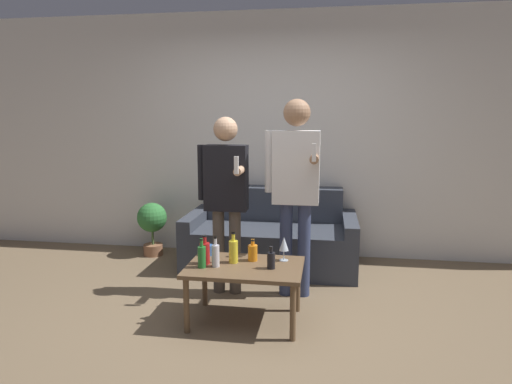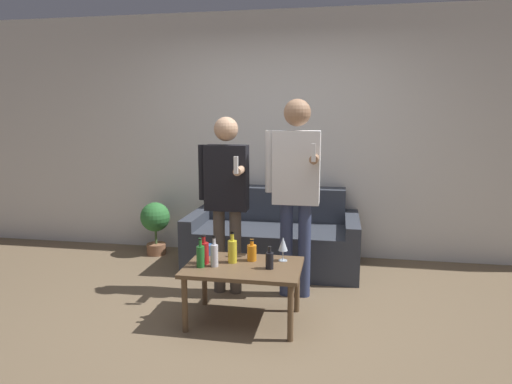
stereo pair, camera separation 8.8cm
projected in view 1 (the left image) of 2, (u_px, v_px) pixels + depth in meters
ground_plane at (244, 329)px, 3.41m from camera, size 16.00×16.00×0.00m
wall_back at (276, 136)px, 5.11m from camera, size 8.00×0.06×2.70m
couch at (272, 238)px, 4.83m from camera, size 1.75×0.92×0.80m
coffee_table at (245, 272)px, 3.49m from camera, size 0.88×0.60×0.45m
bottle_orange at (233, 251)px, 3.53m from camera, size 0.07×0.07×0.24m
bottle_green at (271, 260)px, 3.40m from camera, size 0.06×0.06×0.17m
bottle_dark at (205, 253)px, 3.50m from camera, size 0.08×0.08×0.23m
bottle_yellow at (216, 255)px, 3.44m from camera, size 0.06×0.06×0.23m
bottle_red at (253, 252)px, 3.58m from camera, size 0.07×0.07×0.17m
bottle_clear at (202, 256)px, 3.42m from camera, size 0.06×0.06×0.22m
wine_glass_near at (284, 244)px, 3.57m from camera, size 0.07×0.07×0.19m
cup_on_table at (208, 250)px, 3.73m from camera, size 0.09×0.09×0.08m
person_standing_left at (226, 190)px, 3.98m from camera, size 0.44×0.40×1.57m
person_standing_right at (295, 181)px, 3.90m from camera, size 0.47×0.43×1.72m
potted_plant at (152, 222)px, 5.16m from camera, size 0.33×0.33×0.61m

